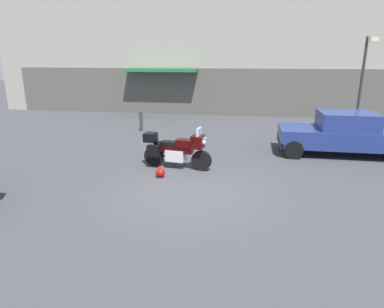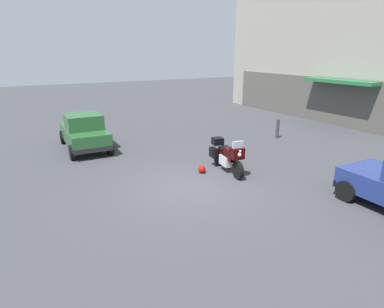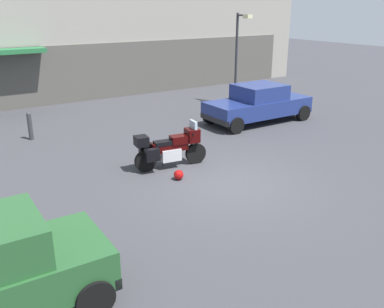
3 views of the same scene
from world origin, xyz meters
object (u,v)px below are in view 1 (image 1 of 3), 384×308
helmet (160,173)px  streetlamp_curbside (363,77)px  car_sedan_far (344,134)px  bollard_curbside (141,120)px  motorcycle (176,149)px

helmet → streetlamp_curbside: (7.28, 6.41, 2.50)m
helmet → car_sedan_far: bearing=29.8°
car_sedan_far → bollard_curbside: bearing=163.1°
motorcycle → car_sedan_far: car_sedan_far is taller
motorcycle → bollard_curbside: size_ratio=2.20×
motorcycle → helmet: 1.09m
bollard_curbside → car_sedan_far: bearing=-17.4°
car_sedan_far → bollard_curbside: size_ratio=4.47×
motorcycle → helmet: motorcycle is taller
car_sedan_far → streetlamp_curbside: 3.76m
streetlamp_curbside → helmet: bearing=-138.6°
helmet → car_sedan_far: size_ratio=0.06×
motorcycle → streetlamp_curbside: size_ratio=0.53×
motorcycle → streetlamp_curbside: (7.01, 5.47, 2.02)m
car_sedan_far → bollard_curbside: car_sedan_far is taller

